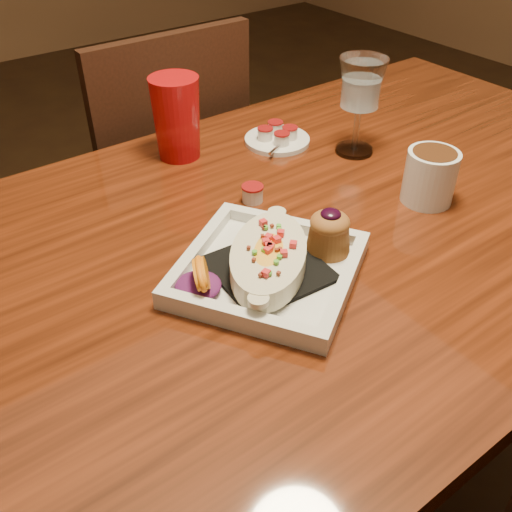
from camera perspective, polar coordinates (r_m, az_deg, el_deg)
floor at (r=1.53m, az=4.76°, el=-19.91°), size 7.00×7.00×0.00m
table at (r=1.04m, az=6.57°, el=-0.09°), size 1.50×0.90×0.75m
chair_far at (r=1.56m, az=-9.56°, el=6.97°), size 0.42×0.42×0.93m
plate at (r=0.83m, az=1.88°, el=-0.41°), size 0.34×0.34×0.08m
coffee_mug at (r=1.03m, az=17.11°, el=7.85°), size 0.12×0.09×0.09m
goblet at (r=1.14m, az=10.46°, el=16.12°), size 0.09×0.09×0.19m
saucer at (r=1.21m, az=2.17°, el=11.72°), size 0.14×0.14×0.09m
creamer_loose at (r=1.00m, az=-0.35°, el=6.29°), size 0.04×0.04×0.03m
red_tumbler at (r=1.14m, az=-7.94°, el=13.50°), size 0.10×0.10×0.16m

